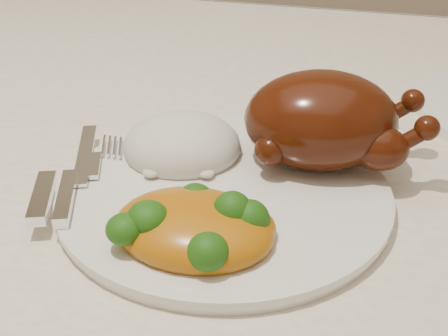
# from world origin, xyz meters

# --- Properties ---
(dining_table) EXTENTS (1.60, 0.90, 0.76)m
(dining_table) POSITION_xyz_m (0.00, 0.00, 0.67)
(dining_table) COLOR brown
(dining_table) RESTS_ON floor
(tablecloth) EXTENTS (1.73, 1.03, 0.18)m
(tablecloth) POSITION_xyz_m (0.00, 0.00, 0.74)
(tablecloth) COLOR white
(tablecloth) RESTS_ON dining_table
(dinner_plate) EXTENTS (0.32, 0.32, 0.01)m
(dinner_plate) POSITION_xyz_m (0.14, -0.07, 0.77)
(dinner_plate) COLOR white
(dinner_plate) RESTS_ON tablecloth
(roast_chicken) EXTENTS (0.17, 0.12, 0.08)m
(roast_chicken) POSITION_xyz_m (0.21, -0.01, 0.82)
(roast_chicken) COLOR #431607
(roast_chicken) RESTS_ON dinner_plate
(rice_mound) EXTENTS (0.12, 0.12, 0.05)m
(rice_mound) POSITION_xyz_m (0.09, -0.03, 0.79)
(rice_mound) COLOR silver
(rice_mound) RESTS_ON dinner_plate
(mac_and_cheese) EXTENTS (0.12, 0.10, 0.05)m
(mac_and_cheese) POSITION_xyz_m (0.14, -0.14, 0.79)
(mac_and_cheese) COLOR #B3680B
(mac_and_cheese) RESTS_ON dinner_plate
(cutlery) EXTENTS (0.06, 0.16, 0.01)m
(cutlery) POSITION_xyz_m (0.02, -0.10, 0.78)
(cutlery) COLOR silver
(cutlery) RESTS_ON dinner_plate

